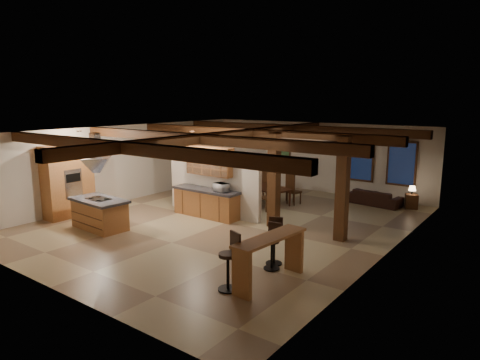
# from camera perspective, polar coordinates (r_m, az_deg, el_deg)

# --- Properties ---
(ground) EXTENTS (12.00, 12.00, 0.00)m
(ground) POSITION_cam_1_polar(r_m,az_deg,el_deg) (13.72, -1.64, -5.63)
(ground) COLOR tan
(ground) RESTS_ON ground
(room_walls) EXTENTS (12.00, 12.00, 12.00)m
(room_walls) POSITION_cam_1_polar(r_m,az_deg,el_deg) (13.33, -1.68, 1.73)
(room_walls) COLOR silver
(room_walls) RESTS_ON ground
(ceiling_beams) EXTENTS (10.00, 12.00, 0.28)m
(ceiling_beams) POSITION_cam_1_polar(r_m,az_deg,el_deg) (13.21, -1.70, 5.93)
(ceiling_beams) COLOR #3A1E0E
(ceiling_beams) RESTS_ON room_walls
(timber_posts) EXTENTS (2.50, 0.30, 2.90)m
(timber_posts) POSITION_cam_1_polar(r_m,az_deg,el_deg) (12.40, 8.89, 0.84)
(timber_posts) COLOR #3A1E0E
(timber_posts) RESTS_ON ground
(partition_wall) EXTENTS (3.80, 0.18, 2.20)m
(partition_wall) POSITION_cam_1_polar(r_m,az_deg,el_deg) (14.45, -3.55, -0.31)
(partition_wall) COLOR silver
(partition_wall) RESTS_ON ground
(pantry_cabinet) EXTENTS (0.67, 1.60, 2.40)m
(pantry_cabinet) POSITION_cam_1_polar(r_m,az_deg,el_deg) (15.21, -21.95, -0.14)
(pantry_cabinet) COLOR #A56135
(pantry_cabinet) RESTS_ON ground
(back_counter) EXTENTS (2.50, 0.66, 0.94)m
(back_counter) POSITION_cam_1_polar(r_m,az_deg,el_deg) (14.30, -4.53, -3.01)
(back_counter) COLOR #A56135
(back_counter) RESTS_ON ground
(upper_display_cabinet) EXTENTS (1.80, 0.36, 0.95)m
(upper_display_cabinet) POSITION_cam_1_polar(r_m,az_deg,el_deg) (14.18, -4.08, 2.54)
(upper_display_cabinet) COLOR #A56135
(upper_display_cabinet) RESTS_ON partition_wall
(range_hood) EXTENTS (1.10, 1.10, 1.40)m
(range_hood) POSITION_cam_1_polar(r_m,az_deg,el_deg) (13.36, -18.54, 1.20)
(range_hood) COLOR silver
(range_hood) RESTS_ON room_walls
(back_windows) EXTENTS (2.70, 0.07, 1.70)m
(back_windows) POSITION_cam_1_polar(r_m,az_deg,el_deg) (17.28, 18.21, 2.34)
(back_windows) COLOR #3A1E0E
(back_windows) RESTS_ON room_walls
(framed_art) EXTENTS (0.65, 0.05, 0.85)m
(framed_art) POSITION_cam_1_polar(r_m,az_deg,el_deg) (19.04, 5.88, 4.17)
(framed_art) COLOR #3A1E0E
(framed_art) RESTS_ON room_walls
(recessed_cans) EXTENTS (3.16, 2.46, 0.03)m
(recessed_cans) POSITION_cam_1_polar(r_m,az_deg,el_deg) (13.63, -15.30, 6.17)
(recessed_cans) COLOR silver
(recessed_cans) RESTS_ON room_walls
(kitchen_island) EXTENTS (1.94, 1.12, 0.93)m
(kitchen_island) POSITION_cam_1_polar(r_m,az_deg,el_deg) (13.63, -18.21, -4.25)
(kitchen_island) COLOR #A56135
(kitchen_island) RESTS_ON ground
(dining_table) EXTENTS (2.02, 1.54, 0.63)m
(dining_table) POSITION_cam_1_polar(r_m,az_deg,el_deg) (16.05, 3.57, -2.05)
(dining_table) COLOR #411E10
(dining_table) RESTS_ON ground
(sofa) EXTENTS (1.98, 0.95, 0.56)m
(sofa) POSITION_cam_1_polar(r_m,az_deg,el_deg) (16.62, 17.54, -2.23)
(sofa) COLOR black
(sofa) RESTS_ON ground
(microwave) EXTENTS (0.53, 0.41, 0.27)m
(microwave) POSITION_cam_1_polar(r_m,az_deg,el_deg) (13.75, -2.50, -0.99)
(microwave) COLOR #BCBCC1
(microwave) RESTS_ON back_counter
(bar_counter) EXTENTS (0.67, 2.03, 1.05)m
(bar_counter) POSITION_cam_1_polar(r_m,az_deg,el_deg) (9.15, 4.01, -9.52)
(bar_counter) COLOR #A56135
(bar_counter) RESTS_ON ground
(side_table) EXTENTS (0.55, 0.55, 0.52)m
(side_table) POSITION_cam_1_polar(r_m,az_deg,el_deg) (16.53, 21.88, -2.65)
(side_table) COLOR #3A1E0E
(side_table) RESTS_ON ground
(table_lamp) EXTENTS (0.26, 0.26, 0.30)m
(table_lamp) POSITION_cam_1_polar(r_m,az_deg,el_deg) (16.43, 21.99, -1.05)
(table_lamp) COLOR black
(table_lamp) RESTS_ON side_table
(bar_stool_a) EXTENTS (0.45, 0.46, 1.21)m
(bar_stool_a) POSITION_cam_1_polar(r_m,az_deg,el_deg) (8.88, -1.37, -10.79)
(bar_stool_a) COLOR black
(bar_stool_a) RESTS_ON ground
(bar_stool_b) EXTENTS (0.41, 0.42, 1.12)m
(bar_stool_b) POSITION_cam_1_polar(r_m,az_deg,el_deg) (10.26, 4.63, -8.07)
(bar_stool_b) COLOR black
(bar_stool_b) RESTS_ON ground
(bar_stool_c) EXTENTS (0.38, 0.39, 1.08)m
(bar_stool_c) POSITION_cam_1_polar(r_m,az_deg,el_deg) (9.97, 4.36, -8.76)
(bar_stool_c) COLOR black
(bar_stool_c) RESTS_ON ground
(dining_chairs) EXTENTS (2.22, 2.22, 1.22)m
(dining_chairs) POSITION_cam_1_polar(r_m,az_deg,el_deg) (15.99, 3.59, -0.97)
(dining_chairs) COLOR #3A1E0E
(dining_chairs) RESTS_ON ground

